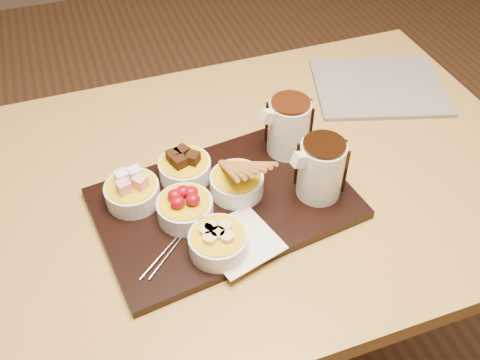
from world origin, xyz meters
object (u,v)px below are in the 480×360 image
object	(u,v)px
bowl_strawberries	(185,209)
serving_board	(225,203)
pitcher_milk_chocolate	(289,127)
newspaper	(379,87)
dining_table	(244,209)
pitcher_dark_chocolate	(321,170)

from	to	relation	value
bowl_strawberries	serving_board	bearing A→B (deg)	11.05
serving_board	pitcher_milk_chocolate	distance (m)	0.20
newspaper	pitcher_milk_chocolate	bearing A→B (deg)	-137.28
bowl_strawberries	newspaper	bearing A→B (deg)	24.95
dining_table	pitcher_milk_chocolate	size ratio (longest dim) A/B	10.57
dining_table	bowl_strawberries	size ratio (longest dim) A/B	12.00
serving_board	pitcher_milk_chocolate	xyz separation A→B (m)	(0.16, 0.09, 0.07)
dining_table	pitcher_dark_chocolate	world-z (taller)	pitcher_dark_chocolate
bowl_strawberries	pitcher_milk_chocolate	distance (m)	0.27
dining_table	serving_board	xyz separation A→B (m)	(-0.06, -0.07, 0.11)
pitcher_dark_chocolate	pitcher_milk_chocolate	distance (m)	0.13
bowl_strawberries	newspaper	xyz separation A→B (m)	(0.54, 0.25, -0.03)
pitcher_dark_chocolate	bowl_strawberries	bearing A→B (deg)	167.35
dining_table	newspaper	bearing A→B (deg)	22.99
pitcher_milk_chocolate	pitcher_dark_chocolate	bearing A→B (deg)	-94.40
serving_board	pitcher_milk_chocolate	world-z (taller)	pitcher_milk_chocolate
newspaper	pitcher_dark_chocolate	bearing A→B (deg)	-119.87
bowl_strawberries	pitcher_milk_chocolate	world-z (taller)	pitcher_milk_chocolate
bowl_strawberries	pitcher_dark_chocolate	xyz separation A→B (m)	(0.25, -0.02, 0.04)
serving_board	newspaper	world-z (taller)	serving_board
bowl_strawberries	pitcher_milk_chocolate	bearing A→B (deg)	23.86
bowl_strawberries	pitcher_milk_chocolate	xyz separation A→B (m)	(0.24, 0.11, 0.04)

